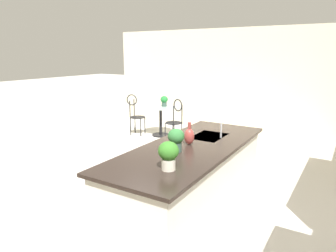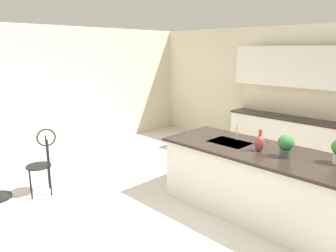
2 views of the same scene
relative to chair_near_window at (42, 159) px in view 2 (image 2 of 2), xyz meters
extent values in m
plane|color=beige|center=(2.45, 0.97, -0.57)|extent=(40.00, 40.00, 0.00)
cube|color=beige|center=(2.45, 4.63, 0.78)|extent=(9.00, 0.12, 2.70)
cube|color=beige|center=(-1.81, 0.97, 0.78)|extent=(0.12, 7.80, 2.70)
cube|color=white|center=(2.75, 1.82, -0.13)|extent=(2.70, 0.96, 0.88)
cube|color=#2D231E|center=(2.75, 1.82, 0.33)|extent=(2.80, 1.06, 0.04)
cube|color=#B2B5BA|center=(2.20, 1.82, 0.33)|extent=(0.56, 0.40, 0.03)
cube|color=white|center=(2.05, 4.17, -0.13)|extent=(2.40, 0.60, 0.88)
cube|color=#2D231E|center=(2.05, 4.17, 0.33)|extent=(2.44, 0.64, 0.04)
cube|color=beige|center=(2.05, 4.33, 0.65)|extent=(2.40, 0.04, 0.60)
cube|color=white|center=(2.05, 4.15, 1.33)|extent=(2.40, 0.36, 0.76)
cylinder|color=black|center=(0.07, -0.23, -0.35)|extent=(0.03, 0.03, 0.45)
cylinder|color=black|center=(-0.20, -0.14, -0.35)|extent=(0.03, 0.03, 0.45)
cylinder|color=black|center=(0.16, 0.03, -0.35)|extent=(0.03, 0.03, 0.45)
cylinder|color=black|center=(-0.11, 0.12, -0.35)|extent=(0.03, 0.03, 0.45)
cylinder|color=black|center=(-0.02, -0.05, -0.11)|extent=(0.48, 0.48, 0.02)
cylinder|color=black|center=(0.15, 0.05, 0.10)|extent=(0.03, 0.03, 0.45)
cylinder|color=black|center=(-0.09, 0.13, 0.10)|extent=(0.03, 0.03, 0.45)
torus|color=black|center=(0.03, 0.09, 0.33)|extent=(0.11, 0.28, 0.28)
cylinder|color=#B2B5BA|center=(2.20, 2.00, 0.46)|extent=(0.02, 0.02, 0.22)
cylinder|color=#385147|center=(3.05, 1.78, 0.40)|extent=(0.14, 0.14, 0.11)
ellipsoid|color=#306F36|center=(3.05, 1.78, 0.54)|extent=(0.20, 0.20, 0.18)
ellipsoid|color=#993D38|center=(2.70, 1.77, 0.45)|extent=(0.13, 0.13, 0.21)
cylinder|color=#993D38|center=(2.70, 1.77, 0.60)|extent=(0.04, 0.04, 0.08)
camera|label=1|loc=(6.07, 3.52, 1.49)|focal=32.84mm
camera|label=2|loc=(4.64, -1.86, 1.65)|focal=33.60mm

